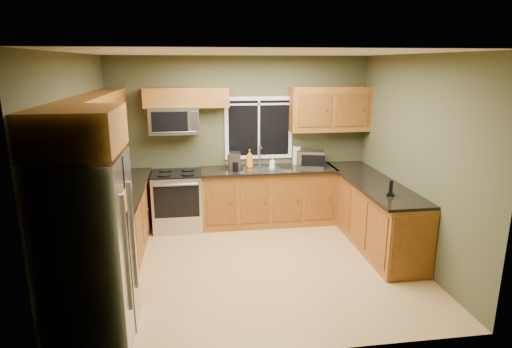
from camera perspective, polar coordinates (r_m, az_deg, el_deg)
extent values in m
plane|color=tan|center=(5.77, 0.00, -12.02)|extent=(4.20, 4.20, 0.00)
plane|color=white|center=(5.16, 0.00, 15.86)|extent=(4.20, 4.20, 0.00)
plane|color=#494B2C|center=(7.06, -2.07, 4.50)|extent=(4.20, 0.00, 4.20)
plane|color=#494B2C|center=(3.61, 4.04, -5.49)|extent=(4.20, 0.00, 4.20)
plane|color=#494B2C|center=(5.43, -22.50, 0.31)|extent=(0.00, 3.60, 3.60)
plane|color=#494B2C|center=(5.97, 20.39, 1.72)|extent=(0.00, 3.60, 3.60)
cube|color=white|center=(7.05, 0.37, 6.15)|extent=(1.12, 0.03, 1.02)
cube|color=black|center=(7.04, 0.38, 6.13)|extent=(1.00, 0.01, 0.90)
cube|color=white|center=(7.03, 0.39, 6.13)|extent=(0.03, 0.01, 0.90)
cube|color=white|center=(6.99, 0.40, 9.29)|extent=(1.00, 0.01, 0.03)
cube|color=brown|center=(6.08, -17.85, -6.73)|extent=(0.60, 2.65, 0.90)
cube|color=black|center=(5.92, -17.96, -2.48)|extent=(0.65, 2.65, 0.04)
cube|color=brown|center=(7.04, 1.63, -3.07)|extent=(2.17, 0.60, 0.90)
cube|color=black|center=(6.89, 1.69, 0.59)|extent=(2.17, 0.65, 0.04)
cube|color=brown|center=(6.56, 15.13, -4.95)|extent=(0.60, 2.50, 0.90)
cube|color=brown|center=(5.51, 20.26, -9.20)|extent=(0.56, 0.02, 0.82)
cube|color=black|center=(6.41, 15.20, -1.00)|extent=(0.65, 2.50, 0.04)
cube|color=brown|center=(5.76, -20.27, 6.46)|extent=(0.33, 2.65, 0.72)
cube|color=brown|center=(6.77, -9.26, 10.04)|extent=(1.30, 0.33, 0.30)
cube|color=brown|center=(7.12, 9.85, 8.54)|extent=(1.30, 0.33, 0.72)
cube|color=brown|center=(3.98, -22.86, 5.42)|extent=(0.72, 0.90, 0.38)
cube|color=#B7B7BC|center=(4.29, -21.36, -9.64)|extent=(0.72, 0.90, 1.80)
cube|color=slate|center=(4.02, -16.84, -10.13)|extent=(0.03, 0.04, 1.10)
cube|color=slate|center=(4.38, -16.09, -7.96)|extent=(0.03, 0.04, 1.10)
cube|color=black|center=(4.22, -16.47, -9.62)|extent=(0.01, 0.02, 1.78)
cube|color=orange|center=(3.95, -17.11, -3.57)|extent=(0.01, 0.14, 0.20)
cube|color=#B7B7BC|center=(6.93, -10.39, -3.60)|extent=(0.76, 0.65, 0.90)
cube|color=black|center=(6.80, -10.56, 0.04)|extent=(0.76, 0.64, 0.03)
cube|color=black|center=(6.59, -10.53, -3.67)|extent=(0.68, 0.02, 0.50)
cylinder|color=slate|center=(6.49, -10.65, -1.46)|extent=(0.64, 0.04, 0.04)
cylinder|color=black|center=(6.67, -12.16, -0.11)|extent=(0.20, 0.20, 0.01)
cylinder|color=black|center=(6.66, -9.07, 0.00)|extent=(0.20, 0.20, 0.01)
cylinder|color=black|center=(6.94, -12.01, 0.48)|extent=(0.20, 0.20, 0.01)
cylinder|color=black|center=(6.93, -9.04, 0.58)|extent=(0.20, 0.20, 0.01)
cube|color=#B7B7BC|center=(6.78, -10.85, 7.09)|extent=(0.76, 0.38, 0.42)
cube|color=black|center=(6.59, -11.44, 6.85)|extent=(0.54, 0.01, 0.30)
cube|color=slate|center=(6.58, -8.20, 6.98)|extent=(0.10, 0.01, 0.30)
cylinder|color=slate|center=(6.60, -10.86, 5.48)|extent=(0.66, 0.02, 0.02)
cube|color=slate|center=(6.87, 0.74, 0.69)|extent=(0.60, 0.42, 0.02)
cylinder|color=#B7B7BC|center=(7.02, 0.49, 2.47)|extent=(0.03, 0.03, 0.34)
cylinder|color=#B7B7BC|center=(6.91, 0.59, 3.63)|extent=(0.03, 0.18, 0.03)
cube|color=#B7B7BC|center=(7.02, 7.26, 2.07)|extent=(0.51, 0.44, 0.27)
cube|color=black|center=(6.87, 7.63, 1.77)|extent=(0.36, 0.12, 0.19)
cube|color=slate|center=(6.74, -2.81, 1.70)|extent=(0.20, 0.24, 0.29)
cylinder|color=black|center=(6.68, -2.74, 1.00)|extent=(0.12, 0.12, 0.15)
cylinder|color=#B7B7BC|center=(6.87, -3.14, 1.72)|extent=(0.19, 0.19, 0.24)
cone|color=black|center=(6.84, -3.16, 2.86)|extent=(0.12, 0.12, 0.06)
cylinder|color=white|center=(7.15, 5.43, 2.44)|extent=(0.16, 0.16, 0.30)
cylinder|color=slate|center=(7.11, 5.46, 3.69)|extent=(0.03, 0.03, 0.04)
imported|color=orange|center=(6.90, -0.86, 2.06)|extent=(0.13, 0.13, 0.29)
imported|color=white|center=(6.90, 2.19, 1.52)|extent=(0.10, 0.10, 0.17)
imported|color=white|center=(7.01, -3.46, 1.67)|extent=(0.16, 0.16, 0.16)
cube|color=black|center=(5.73, 17.48, -2.59)|extent=(0.12, 0.12, 0.04)
cube|color=black|center=(5.70, 17.56, -1.60)|extent=(0.05, 0.05, 0.16)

